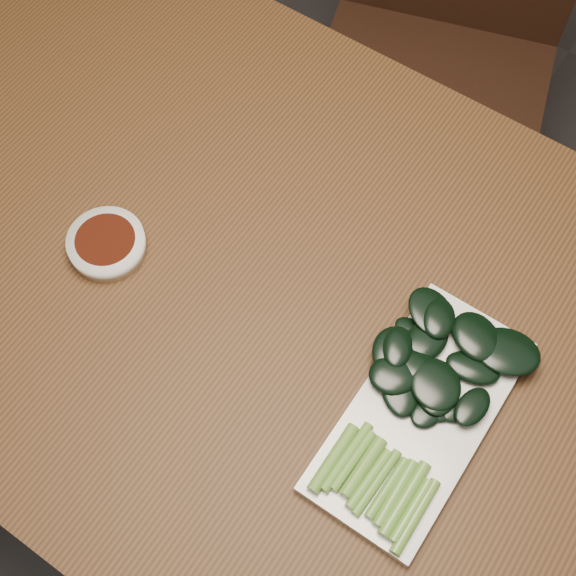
{
  "coord_description": "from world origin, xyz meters",
  "views": [
    {
      "loc": [
        0.24,
        -0.36,
        1.63
      ],
      "look_at": [
        -0.01,
        0.01,
        0.76
      ],
      "focal_mm": 50.0,
      "sensor_mm": 36.0,
      "label": 1
    }
  ],
  "objects": [
    {
      "name": "ground",
      "position": [
        0.0,
        0.0,
        0.0
      ],
      "size": [
        6.0,
        6.0,
        0.0
      ],
      "primitive_type": "plane",
      "color": "#2D2A2A",
      "rests_on": "ground"
    },
    {
      "name": "sauce_bowl",
      "position": [
        -0.23,
        -0.07,
        0.76
      ],
      "size": [
        0.1,
        0.1,
        0.03
      ],
      "color": "white",
      "rests_on": "table"
    },
    {
      "name": "gai_lan",
      "position": [
        0.19,
        -0.02,
        0.77
      ],
      "size": [
        0.19,
        0.3,
        0.02
      ],
      "color": "#5E9232",
      "rests_on": "serving_plate"
    },
    {
      "name": "chair_far",
      "position": [
        -0.14,
        0.7,
        0.49
      ],
      "size": [
        0.55,
        0.55,
        0.89
      ],
      "rotation": [
        0.0,
        0.0,
        0.3
      ],
      "color": "black",
      "rests_on": "ground"
    },
    {
      "name": "table",
      "position": [
        0.0,
        0.0,
        0.68
      ],
      "size": [
        1.4,
        0.8,
        0.75
      ],
      "color": "#442913",
      "rests_on": "ground"
    },
    {
      "name": "serving_plate",
      "position": [
        0.2,
        -0.04,
        0.76
      ],
      "size": [
        0.14,
        0.3,
        0.01
      ],
      "rotation": [
        0.0,
        0.0,
        0.0
      ],
      "color": "white",
      "rests_on": "table"
    }
  ]
}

